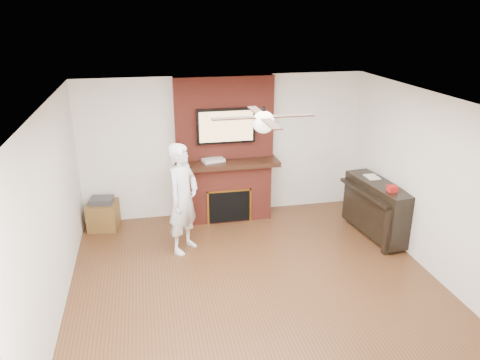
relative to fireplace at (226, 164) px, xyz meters
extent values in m
cube|color=#4D2C16|center=(0.00, -2.55, -1.09)|extent=(5.36, 5.86, 0.18)
cube|color=white|center=(0.00, -2.55, 1.59)|extent=(5.36, 5.86, 0.18)
cube|color=silver|center=(0.00, 0.29, 0.25)|extent=(5.36, 0.18, 2.50)
cube|color=silver|center=(-2.59, -2.55, 0.25)|extent=(0.18, 5.86, 2.50)
cube|color=silver|center=(2.59, -2.55, 0.25)|extent=(0.18, 5.86, 2.50)
cube|color=maroon|center=(0.00, -0.05, -0.50)|extent=(1.50, 0.50, 1.00)
cube|color=black|center=(0.00, -0.08, 0.04)|extent=(1.78, 0.64, 0.08)
cube|color=maroon|center=(0.00, 0.10, 0.79)|extent=(1.70, 0.20, 1.42)
cube|color=black|center=(0.00, -0.30, -0.69)|extent=(0.70, 0.06, 0.55)
cube|color=#BF8C2D|center=(0.00, -0.31, -0.40)|extent=(0.78, 0.02, 0.03)
cube|color=#BF8C2D|center=(-0.38, -0.31, -0.69)|extent=(0.03, 0.02, 0.61)
cube|color=#BF8C2D|center=(0.38, -0.31, -0.69)|extent=(0.03, 0.02, 0.61)
cube|color=black|center=(0.00, -0.04, 0.68)|extent=(1.00, 0.07, 0.60)
cube|color=#DCAE74|center=(0.00, -0.08, 0.68)|extent=(0.92, 0.01, 0.52)
cylinder|color=black|center=(0.00, -2.55, 1.43)|extent=(0.04, 0.04, 0.14)
sphere|color=white|center=(0.00, -2.55, 1.32)|extent=(0.26, 0.26, 0.26)
cube|color=black|center=(0.33, -2.55, 1.38)|extent=(0.55, 0.11, 0.01)
cube|color=black|center=(0.00, -2.22, 1.38)|extent=(0.11, 0.55, 0.01)
cube|color=black|center=(-0.33, -2.55, 1.38)|extent=(0.55, 0.11, 0.01)
cube|color=black|center=(0.00, -2.88, 1.38)|extent=(0.11, 0.55, 0.01)
imported|color=white|center=(-0.86, -1.12, -0.13)|extent=(0.72, 0.76, 1.72)
cube|color=brown|center=(-2.15, -0.07, -0.76)|extent=(0.54, 0.54, 0.46)
cube|color=#333235|center=(-2.15, -0.07, -0.49)|extent=(0.41, 0.34, 0.09)
cube|color=black|center=(2.28, -1.26, -0.51)|extent=(0.58, 1.45, 0.87)
cube|color=black|center=(2.13, -1.89, -0.62)|extent=(0.07, 0.11, 0.76)
cube|color=black|center=(2.13, -0.63, -0.62)|extent=(0.07, 0.11, 0.76)
cube|color=black|center=(2.04, -1.26, -0.21)|extent=(0.31, 1.31, 0.05)
cube|color=silver|center=(2.28, -0.99, -0.07)|extent=(0.20, 0.27, 0.01)
cube|color=#AE1815|center=(2.28, -1.64, -0.03)|extent=(0.13, 0.13, 0.09)
cube|color=silver|center=(-0.24, -0.10, 0.11)|extent=(0.41, 0.30, 0.05)
cylinder|color=#F7A41D|center=(-0.20, -0.18, -0.94)|extent=(0.08, 0.08, 0.11)
cylinder|color=#388C38|center=(-0.03, -0.25, -0.95)|extent=(0.06, 0.06, 0.10)
cylinder|color=beige|center=(0.01, -0.25, -0.94)|extent=(0.08, 0.08, 0.11)
camera|label=1|loc=(-1.34, -7.67, 2.56)|focal=35.00mm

